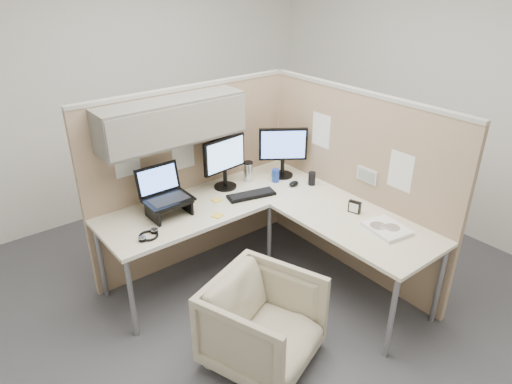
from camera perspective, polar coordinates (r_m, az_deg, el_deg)
ground at (r=3.96m, az=1.14°, el=-12.78°), size 4.50×4.50×0.00m
partition_back at (r=3.89m, az=-9.00°, el=4.96°), size 2.00×0.36×1.63m
partition_right at (r=4.04m, az=11.78°, el=1.17°), size 0.07×2.03×1.63m
desk at (r=3.72m, az=1.49°, el=-2.81°), size 2.00×1.98×0.73m
office_chair at (r=3.21m, az=0.88°, el=-15.70°), size 0.86×0.83×0.70m
monitor_left at (r=3.96m, az=-3.95°, el=4.17°), size 0.44×0.20×0.47m
monitor_right at (r=4.19m, az=3.39°, el=5.46°), size 0.38×0.28×0.47m
laptop_station at (r=3.64m, az=-11.17°, el=-0.68°), size 0.36×0.31×0.38m
keyboard at (r=3.90m, az=-0.58°, el=-0.38°), size 0.43×0.23×0.02m
mouse at (r=4.10m, az=4.74°, el=1.05°), size 0.12×0.09×0.04m
travel_mug at (r=4.16m, az=-0.97°, el=2.60°), size 0.09×0.09×0.18m
soda_can_green at (r=4.12m, az=7.00°, el=1.69°), size 0.07×0.07×0.12m
soda_can_silver at (r=4.15m, az=2.46°, el=2.07°), size 0.07×0.07×0.12m
sticky_note_d at (r=3.85m, az=-4.89°, el=-1.01°), size 0.08×0.08×0.01m
sticky_note_a at (r=3.62m, az=-4.84°, el=-2.95°), size 0.10×0.10×0.01m
headphones at (r=3.42m, az=-13.29°, el=-5.31°), size 0.19×0.19×0.03m
paper_stack at (r=3.55m, az=16.00°, el=-4.41°), size 0.29×0.35×0.03m
desk_clock at (r=3.72m, az=12.22°, el=-1.84°), size 0.06×0.10×0.10m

